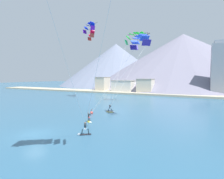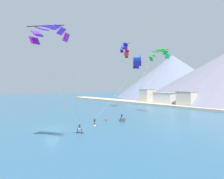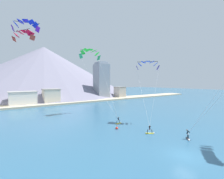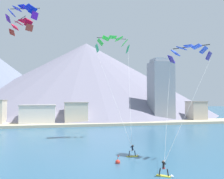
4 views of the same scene
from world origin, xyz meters
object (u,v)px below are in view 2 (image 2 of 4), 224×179
at_px(kitesurfer_near_lead, 78,130).
at_px(kitesurfer_near_trail, 123,119).
at_px(parafoil_kite_near_lead, 49,33).
at_px(parafoil_kite_near_trail, 159,54).
at_px(parafoil_kite_distant_low_drift, 127,53).
at_px(parafoil_kite_distant_high_outer, 124,47).
at_px(race_marker_buoy, 106,120).
at_px(kitesurfer_mid_center, 94,124).
at_px(parafoil_kite_mid_center, 137,61).

xyz_separation_m(kitesurfer_near_lead, kitesurfer_near_trail, (-3.34, 14.01, -0.01)).
xyz_separation_m(parafoil_kite_near_lead, parafoil_kite_near_trail, (-7.92, 35.40, 2.74)).
height_order(kitesurfer_near_lead, parafoil_kite_distant_low_drift, parafoil_kite_distant_low_drift).
bearing_deg(kitesurfer_near_trail, parafoil_kite_distant_low_drift, 132.87).
height_order(parafoil_kite_near_trail, parafoil_kite_distant_high_outer, parafoil_kite_distant_high_outer).
bearing_deg(parafoil_kite_distant_low_drift, parafoil_kite_distant_high_outer, -78.48).
height_order(parafoil_kite_near_lead, race_marker_buoy, parafoil_kite_near_lead).
bearing_deg(kitesurfer_mid_center, race_marker_buoy, 120.86).
bearing_deg(parafoil_kite_mid_center, parafoil_kite_distant_high_outer, 141.10).
xyz_separation_m(kitesurfer_mid_center, parafoil_kite_near_trail, (-0.32, 23.13, 17.59)).
height_order(parafoil_kite_distant_high_outer, parafoil_kite_distant_low_drift, parafoil_kite_distant_high_outer).
bearing_deg(kitesurfer_near_trail, parafoil_kite_mid_center, -19.12).
height_order(kitesurfer_near_lead, kitesurfer_mid_center, kitesurfer_near_lead).
bearing_deg(parafoil_kite_mid_center, kitesurfer_mid_center, -133.98).
bearing_deg(kitesurfer_near_lead, race_marker_buoy, 119.20).
bearing_deg(parafoil_kite_distant_high_outer, parafoil_kite_distant_low_drift, 101.52).
relative_size(parafoil_kite_near_lead, parafoil_kite_mid_center, 1.15).
bearing_deg(parafoil_kite_mid_center, kitesurfer_near_lead, -106.03).
bearing_deg(race_marker_buoy, kitesurfer_mid_center, -59.14).
distance_m(kitesurfer_near_trail, parafoil_kite_near_trail, 22.77).
bearing_deg(parafoil_kite_near_lead, parafoil_kite_near_trail, 102.62).
distance_m(parafoil_kite_near_lead, race_marker_buoy, 25.98).
bearing_deg(kitesurfer_mid_center, parafoil_kite_distant_high_outer, 124.10).
relative_size(parafoil_kite_mid_center, parafoil_kite_distant_high_outer, 2.13).
bearing_deg(parafoil_kite_mid_center, kitesurfer_near_trail, 160.88).
bearing_deg(parafoil_kite_distant_high_outer, parafoil_kite_near_lead, -56.66).
relative_size(kitesurfer_mid_center, parafoil_kite_near_trail, 0.09).
height_order(parafoil_kite_distant_high_outer, race_marker_buoy, parafoil_kite_distant_high_outer).
xyz_separation_m(kitesurfer_mid_center, parafoil_kite_distant_low_drift, (-17.19, 26.57, 20.98)).
height_order(parafoil_kite_near_trail, race_marker_buoy, parafoil_kite_near_trail).
height_order(parafoil_kite_near_trail, parafoil_kite_distant_low_drift, parafoil_kite_distant_low_drift).
distance_m(kitesurfer_near_lead, parafoil_kite_near_trail, 33.60).
relative_size(kitesurfer_near_lead, parafoil_kite_near_trail, 0.09).
height_order(kitesurfer_near_trail, parafoil_kite_near_lead, parafoil_kite_near_lead).
bearing_deg(parafoil_kite_near_lead, parafoil_kite_distant_high_outer, 123.34).
xyz_separation_m(parafoil_kite_near_trail, parafoil_kite_distant_high_outer, (-16.52, 1.76, 5.42)).
height_order(kitesurfer_mid_center, parafoil_kite_near_lead, parafoil_kite_near_lead).
xyz_separation_m(parafoil_kite_near_lead, parafoil_kite_mid_center, (-1.48, 18.62, -1.81)).
distance_m(kitesurfer_mid_center, parafoil_kite_near_trail, 29.06).
height_order(parafoil_kite_near_lead, parafoil_kite_distant_high_outer, parafoil_kite_distant_high_outer).
height_order(parafoil_kite_mid_center, parafoil_kite_distant_low_drift, parafoil_kite_distant_low_drift).
distance_m(kitesurfer_near_lead, parafoil_kite_near_lead, 17.08).
height_order(kitesurfer_near_lead, parafoil_kite_near_trail, parafoil_kite_near_trail).
height_order(parafoil_kite_near_trail, parafoil_kite_mid_center, parafoil_kite_near_trail).
distance_m(kitesurfer_mid_center, parafoil_kite_distant_high_outer, 37.85).
relative_size(parafoil_kite_distant_high_outer, parafoil_kite_distant_low_drift, 1.18).
relative_size(kitesurfer_near_lead, parafoil_kite_mid_center, 0.13).
relative_size(parafoil_kite_near_lead, race_marker_buoy, 14.75).
xyz_separation_m(kitesurfer_near_trail, parafoil_kite_distant_low_drift, (-16.61, 17.90, 20.97)).
xyz_separation_m(parafoil_kite_distant_low_drift, race_marker_buoy, (13.77, -20.84, -21.26)).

